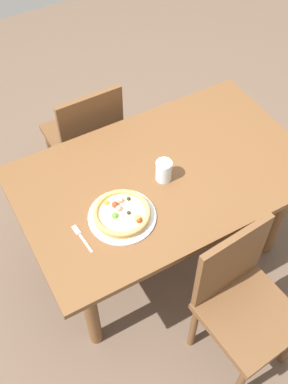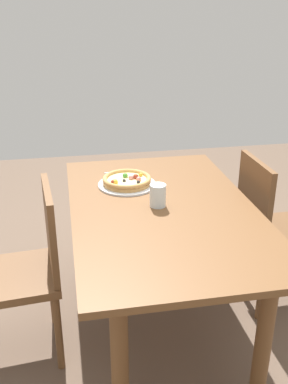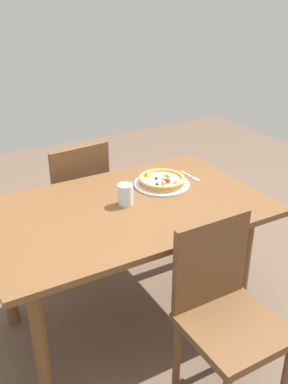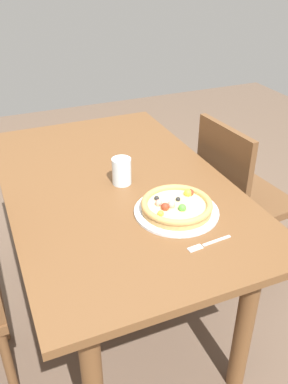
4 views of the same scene
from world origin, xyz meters
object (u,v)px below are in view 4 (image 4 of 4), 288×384
(chair_near, at_px, (238,196))
(pizza, at_px, (177,206))
(plate, at_px, (176,212))
(fork, at_px, (206,244))
(drinking_glass, at_px, (122,171))
(dining_table, at_px, (116,204))

(chair_near, relative_size, pizza, 3.35)
(plate, xyz_separation_m, fork, (-0.21, -0.00, -0.00))
(chair_near, bearing_deg, drinking_glass, -90.50)
(chair_near, relative_size, plate, 2.82)
(chair_near, xyz_separation_m, fork, (-0.54, 0.52, 0.25))
(chair_near, distance_m, plate, 0.67)
(pizza, relative_size, drinking_glass, 2.36)
(dining_table, bearing_deg, fork, -165.12)
(plate, distance_m, pizza, 0.03)
(pizza, distance_m, drinking_glass, 0.30)
(dining_table, height_order, plate, plate)
(chair_near, height_order, drinking_glass, chair_near)
(dining_table, bearing_deg, pizza, -156.54)
(dining_table, distance_m, pizza, 0.36)
(plate, height_order, fork, plate)
(pizza, distance_m, fork, 0.21)
(dining_table, relative_size, chair_near, 1.64)
(dining_table, xyz_separation_m, pizza, (-0.30, -0.13, 0.14))
(dining_table, height_order, drinking_glass, drinking_glass)
(chair_near, xyz_separation_m, pizza, (-0.33, 0.53, 0.27))
(plate, bearing_deg, dining_table, 23.44)
(pizza, height_order, drinking_glass, drinking_glass)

